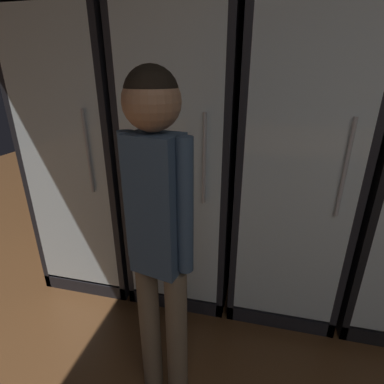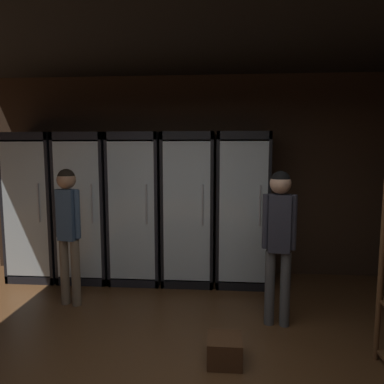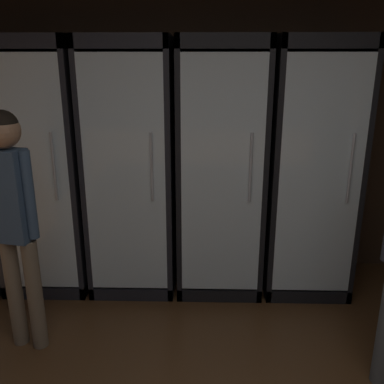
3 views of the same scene
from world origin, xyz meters
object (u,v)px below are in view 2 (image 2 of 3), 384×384
Objects in this scene: cooler_far_left at (40,207)px; cooler_left at (89,208)px; cooler_center at (138,208)px; shopper_far at (279,230)px; cooler_far_right at (241,210)px; cooler_right at (189,209)px; wine_crate_floor at (225,350)px; shopper_near at (68,221)px.

cooler_far_left is 1.00× the size of cooler_left.
cooler_center is 2.08m from shopper_far.
cooler_left is (0.70, 0.00, -0.00)m from cooler_far_left.
cooler_far_left is 1.00× the size of cooler_far_right.
cooler_right is 6.98× the size of wine_crate_floor.
shopper_near is at bearing -83.01° from cooler_left.
shopper_near is 5.46× the size of wine_crate_floor.
wine_crate_floor is at bearing -58.66° from cooler_center.
cooler_center is 6.98× the size of wine_crate_floor.
cooler_far_left is at bearing -179.95° from cooler_right.
shopper_far is at bearing -26.87° from cooler_left.
cooler_right is at bearing 129.36° from shopper_far.
cooler_far_left is 2.10m from cooler_right.
cooler_left is at bearing 134.32° from wine_crate_floor.
cooler_left and cooler_right have the same top height.
cooler_far_right is at bearing -0.03° from cooler_center.
cooler_right is 1.28× the size of shopper_near.
shopper_far is 1.23m from wine_crate_floor.
cooler_right is at bearing 35.48° from shopper_near.
wine_crate_floor is (-0.24, -1.90, -0.87)m from cooler_far_right.
shopper_far is (0.30, -1.21, 0.00)m from cooler_far_right.
cooler_left and cooler_center have the same top height.
cooler_far_right is at bearing 82.77° from wine_crate_floor.
shopper_near is 1.00× the size of shopper_far.
cooler_center is 1.27× the size of shopper_far.
cooler_far_right is 2.18m from shopper_near.
wine_crate_floor is (1.16, -1.90, -0.87)m from cooler_center.
cooler_far_right reaches higher than shopper_far.
cooler_left is at bearing 0.06° from cooler_far_left.
cooler_center is at bearing 0.01° from cooler_left.
cooler_right is (0.70, 0.00, -0.01)m from cooler_center.
cooler_far_left is at bearing 158.60° from shopper_far.
cooler_far_left is 0.70m from cooler_left.
shopper_far is (3.09, -1.21, -0.00)m from cooler_far_left.
cooler_far_right is 2.10m from wine_crate_floor.
cooler_left is at bearing -179.96° from cooler_right.
shopper_far is (1.69, -1.21, -0.00)m from cooler_center.
cooler_right reaches higher than shopper_near.
cooler_center is 1.00× the size of cooler_far_right.
shopper_far is at bearing 52.02° from wine_crate_floor.
cooler_far_left is 2.79m from cooler_far_right.
cooler_left is 2.79m from wine_crate_floor.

